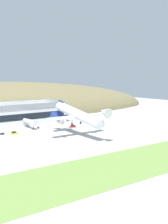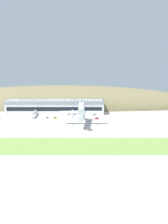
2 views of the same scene
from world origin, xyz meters
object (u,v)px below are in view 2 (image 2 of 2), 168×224
Objects in this scene: service_car_1 at (98,118)px; terminal_building at (57,106)px; jetway_0 at (35,113)px; cargo_airplane at (82,111)px; service_car_2 at (56,118)px; service_car_0 at (48,118)px; traffic_cone_0 at (114,124)px; jetway_1 at (73,112)px; box_truck at (78,117)px.

terminal_building is at bearing 143.58° from service_car_1.
cargo_airplane reaches higher than jetway_0.
service_car_2 reaches higher than service_car_1.
service_car_0 is 58.43m from traffic_cone_0.
cargo_airplane is at bearing -37.57° from service_car_0.
jetway_1 is at bearing 153.48° from service_car_1.
terminal_building is 24.34× the size of service_car_0.
cargo_airplane reaches higher than jetway_1.
cargo_airplane reaches higher than traffic_cone_0.
service_car_0 is at bearing 178.79° from service_car_1.
service_car_0 is 7.10m from service_car_2.
terminal_building is 48.84m from service_car_1.
box_truck is at bearing -49.90° from terminal_building.
terminal_building is at bearing 48.86° from jetway_0.
jetway_0 is 2.18× the size of box_truck.
jetway_1 is at bearing -46.03° from terminal_building.
cargo_airplane is at bearing -120.21° from service_car_1.
terminal_building is 7.35× the size of jetway_1.
box_truck is 13.21× the size of traffic_cone_0.
jetway_0 is at bearing -131.14° from terminal_building.
cargo_airplane is 11.81× the size of service_car_0.
service_car_2 is 0.50× the size of box_truck.
service_car_1 is 0.49× the size of box_truck.
cargo_airplane is 27.13m from box_truck.
jetway_0 is at bearing 156.99° from traffic_cone_0.
jetway_0 reaches higher than service_car_1.
service_car_1 is 23.26m from traffic_cone_0.
service_car_2 is (20.53, -7.12, -3.39)m from jetway_0.
service_car_1 is at bearing 59.79° from cargo_airplane.
box_truck is (18.56, 1.30, 0.79)m from service_car_2.
traffic_cone_0 is (28.90, -23.06, -1.12)m from box_truck.
cargo_airplane is 39.12m from service_car_0.
service_car_2 is at bearing -175.98° from box_truck.
service_car_2 is at bearing -19.13° from jetway_0.
traffic_cone_0 is (67.99, -28.87, -3.71)m from jetway_0.
jetway_0 is 39.61m from box_truck.
service_car_0 is at bearing 158.92° from traffic_cone_0.
box_truck is at bearing 99.79° from cargo_airplane.
cargo_airplane reaches higher than box_truck.
box_truck is at bearing 4.56° from service_car_0.
jetway_1 reaches higher than service_car_1.
terminal_building is 26.71m from jetway_0.
service_car_2 is (-35.77, 1.65, 0.01)m from service_car_1.
service_car_2 is 6.65× the size of traffic_cone_0.
jetway_1 is 34.74m from cargo_airplane.
traffic_cone_0 is at bearing 4.71° from cargo_airplane.
jetway_1 is at bearing 3.34° from jetway_0.
jetway_0 is 22.00m from service_car_2.
terminal_building is 28.11m from service_car_2.
terminal_building is 70.67m from traffic_cone_0.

